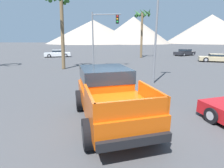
% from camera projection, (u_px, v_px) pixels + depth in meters
% --- Properties ---
extents(ground_plane, '(320.00, 320.00, 0.00)m').
position_uv_depth(ground_plane, '(121.00, 123.00, 6.64)').
color(ground_plane, '#424244').
extents(orange_pickup_truck, '(3.48, 5.41, 1.97)m').
position_uv_depth(orange_pickup_truck, '(108.00, 92.00, 6.83)').
color(orange_pickup_truck, '#CC4C0C').
rests_on(orange_pickup_truck, ground_plane).
extents(parked_car_white, '(4.78, 3.13, 1.24)m').
position_uv_depth(parked_car_white, '(58.00, 53.00, 31.20)').
color(parked_car_white, white).
rests_on(parked_car_white, ground_plane).
extents(parked_car_tan, '(4.66, 2.93, 1.11)m').
position_uv_depth(parked_car_tan, '(216.00, 58.00, 24.47)').
color(parked_car_tan, tan).
rests_on(parked_car_tan, ground_plane).
extents(parked_car_dark, '(4.61, 3.98, 1.23)m').
position_uv_depth(parked_car_dark, '(185.00, 52.00, 33.91)').
color(parked_car_dark, '#232328').
rests_on(parked_car_dark, ground_plane).
extents(traffic_light_main, '(3.18, 0.38, 5.93)m').
position_uv_depth(traffic_light_main, '(103.00, 30.00, 19.17)').
color(traffic_light_main, slate).
rests_on(traffic_light_main, ground_plane).
extents(street_lamp_post, '(0.90, 0.24, 8.97)m').
position_uv_depth(street_lamp_post, '(158.00, 5.00, 11.36)').
color(street_lamp_post, slate).
rests_on(street_lamp_post, ground_plane).
extents(palm_tree_tall, '(2.67, 2.65, 7.78)m').
position_uv_depth(palm_tree_tall, '(59.00, 11.00, 17.38)').
color(palm_tree_tall, brown).
rests_on(palm_tree_tall, ground_plane).
extents(palm_tree_leaning, '(3.05, 2.99, 7.92)m').
position_uv_depth(palm_tree_leaning, '(142.00, 21.00, 28.88)').
color(palm_tree_leaning, brown).
rests_on(palm_tree_leaning, ground_plane).
extents(distant_mountain_range, '(152.11, 75.23, 20.53)m').
position_uv_depth(distant_mountain_range, '(153.00, 30.00, 126.53)').
color(distant_mountain_range, gray).
rests_on(distant_mountain_range, ground_plane).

